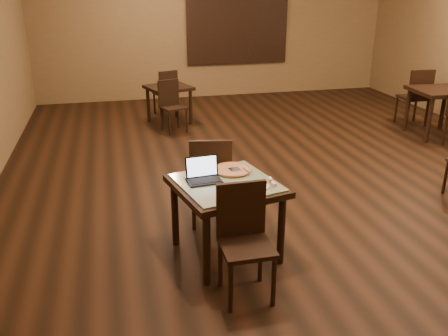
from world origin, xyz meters
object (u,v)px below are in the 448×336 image
object	(u,v)px
other_table_a_chair_far	(416,94)
other_table_b_chair_far	(167,90)
other_table_b_chair_near	(171,103)
tiled_table	(226,192)
chair_main_near	(244,234)
chair_main_far	(211,177)
pizza_pan	(232,171)
other_table_b	(169,92)
laptop	(203,174)
other_table_a	(439,97)

from	to	relation	value
other_table_a_chair_far	other_table_b_chair_far	distance (m)	4.69
other_table_b_chair_near	tiled_table	bearing A→B (deg)	-109.15
chair_main_near	other_table_b_chair_near	xyz separation A→B (m)	(0.05, 4.88, -0.04)
tiled_table	chair_main_far	distance (m)	0.62
tiled_table	other_table_b_chair_near	size ratio (longest dim) A/B	1.22
tiled_table	pizza_pan	size ratio (longest dim) A/B	3.39
other_table_b	other_table_b_chair_far	world-z (taller)	other_table_b_chair_far
pizza_pan	other_table_b	world-z (taller)	pizza_pan
chair_main_near	other_table_b_chair_far	bearing A→B (deg)	89.19
other_table_b_chair_far	pizza_pan	bearing A→B (deg)	71.74
tiled_table	other_table_b_chair_near	bearing A→B (deg)	76.39
laptop	other_table_a_chair_far	size ratio (longest dim) A/B	0.31
chair_main_near	other_table_a	world-z (taller)	chair_main_near
other_table_b	other_table_b_chair_far	xyz separation A→B (m)	(0.03, 0.53, -0.07)
other_table_b	other_table_b_chair_near	bearing A→B (deg)	-111.19
other_table_a	other_table_b	distance (m)	4.75
other_table_b_chair_near	other_table_b_chair_far	bearing A→B (deg)	68.81
chair_main_far	other_table_b	world-z (taller)	chair_main_far
laptop	other_table_b_chair_far	bearing A→B (deg)	81.75
laptop	other_table_b_chair_far	world-z (taller)	laptop
tiled_table	other_table_b_chair_far	distance (m)	5.32
chair_main_far	chair_main_near	bearing A→B (deg)	102.11
chair_main_near	chair_main_far	xyz separation A→B (m)	(-0.02, 1.23, 0.02)
chair_main_near	laptop	world-z (taller)	laptop
other_table_b_chair_far	other_table_a	bearing A→B (deg)	132.37
other_table_a_chair_far	other_table_a	bearing A→B (deg)	94.89
chair_main_far	other_table_b	xyz separation A→B (m)	(0.09, 4.18, 0.01)
other_table_b_chair_near	laptop	bearing A→B (deg)	-111.92
chair_main_near	pizza_pan	distance (m)	0.89
other_table_a	other_table_a_chair_far	distance (m)	0.62
other_table_a	other_table_b	size ratio (longest dim) A/B	0.99
chair_main_far	other_table_b	size ratio (longest dim) A/B	1.07
chair_main_near	other_table_b	distance (m)	5.41
other_table_a	pizza_pan	bearing A→B (deg)	-144.10
laptop	other_table_b_chair_near	size ratio (longest dim) A/B	0.37
tiled_table	laptop	xyz separation A→B (m)	(-0.20, 0.10, 0.16)
laptop	pizza_pan	bearing A→B (deg)	18.69
tiled_table	other_table_b	size ratio (longest dim) A/B	1.17
tiled_table	other_table_b	xyz separation A→B (m)	(0.08, 4.79, -0.08)
other_table_a_chair_far	other_table_b_chair_near	size ratio (longest dim) A/B	1.17
chair_main_near	other_table_b	world-z (taller)	chair_main_near
laptop	other_table_b	bearing A→B (deg)	81.69
other_table_a_chair_far	other_table_b	size ratio (longest dim) A/B	1.12
other_table_a	other_table_b_chair_far	world-z (taller)	other_table_b_chair_far
chair_main_near	other_table_b	bearing A→B (deg)	89.36
chair_main_near	other_table_a_chair_far	distance (m)	6.05
other_table_a	other_table_a_chair_far	world-z (taller)	other_table_a_chair_far
pizza_pan	other_table_a	xyz separation A→B (m)	(4.32, 2.66, -0.09)
other_table_a_chair_far	chair_main_near	bearing A→B (deg)	47.23
tiled_table	laptop	bearing A→B (deg)	140.53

